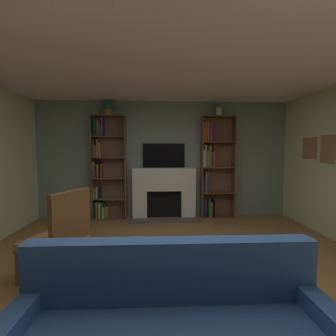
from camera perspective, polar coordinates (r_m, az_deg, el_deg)
The scene contains 11 objects.
ground_plane at distance 3.07m, azimuth 1.31°, elevation -25.57°, with size 7.04×7.04×0.00m, color olive.
wall_back_accent at distance 5.63m, azimuth -0.98°, elevation 1.93°, with size 5.75×0.06×2.61m, color gray.
ceiling at distance 2.89m, azimuth 1.41°, elevation 26.93°, with size 5.75×5.99×0.06m, color white.
fireplace at distance 5.55m, azimuth -0.92°, elevation -5.41°, with size 1.50×0.54×1.13m.
tv at distance 5.57m, azimuth -0.96°, elevation 2.88°, with size 0.93×0.06×0.54m, color black.
bookshelf_left at distance 5.62m, azimuth -14.32°, elevation -0.13°, with size 0.74×0.27×2.27m.
bookshelf_right at distance 5.66m, azimuth 10.31°, elevation 0.21°, with size 0.74×0.27×2.27m.
potted_plant at distance 5.61m, azimuth -13.67°, elevation 13.40°, with size 0.22×0.22×0.31m.
vase_with_flowers at distance 5.69m, azimuth 11.61°, elevation 12.74°, with size 0.14×0.14×0.31m.
armchair at distance 3.21m, azimuth -23.79°, elevation -14.30°, with size 0.78×0.77×1.07m.
coffee_table at distance 2.53m, azimuth -0.19°, elevation -22.88°, with size 0.86×0.52×0.43m.
Camera 1 is at (-0.21, -2.66, 1.52)m, focal length 26.39 mm.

